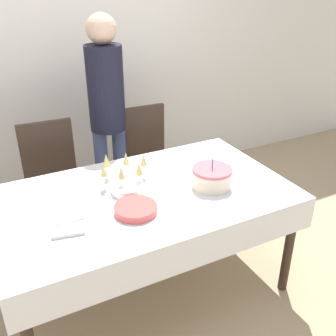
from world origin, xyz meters
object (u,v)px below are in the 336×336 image
object	(u,v)px
plate_stack_main	(136,209)
dining_chair_far_left	(53,180)
dining_chair_far_right	(147,159)
birthday_cake	(212,177)
plate_stack_dessert	(127,188)
person_standing	(107,104)
champagne_tray	(124,174)

from	to	relation	value
plate_stack_main	dining_chair_far_left	bearing A→B (deg)	104.42
dining_chair_far_left	dining_chair_far_right	distance (m)	0.79
birthday_cake	plate_stack_main	bearing A→B (deg)	-173.71
dining_chair_far_left	dining_chair_far_right	size ratio (longest dim) A/B	1.00
plate_stack_dessert	person_standing	world-z (taller)	person_standing
champagne_tray	plate_stack_main	distance (m)	0.34
birthday_cake	champagne_tray	size ratio (longest dim) A/B	0.67
champagne_tray	plate_stack_dessert	size ratio (longest dim) A/B	1.85
champagne_tray	person_standing	xyz separation A→B (m)	(0.17, 0.77, 0.21)
dining_chair_far_left	person_standing	bearing A→B (deg)	10.52
birthday_cake	person_standing	distance (m)	1.11
dining_chair_far_right	plate_stack_main	xyz separation A→B (m)	(-0.53, -1.01, 0.24)
person_standing	dining_chair_far_left	bearing A→B (deg)	-169.48
plate_stack_dessert	person_standing	size ratio (longest dim) A/B	0.12
plate_stack_dessert	birthday_cake	bearing A→B (deg)	-18.99
dining_chair_far_left	dining_chair_far_right	bearing A→B (deg)	0.00
dining_chair_far_left	person_standing	world-z (taller)	person_standing
dining_chair_far_right	person_standing	bearing A→B (deg)	162.35
champagne_tray	birthday_cake	bearing A→B (deg)	-29.92
plate_stack_dessert	dining_chair_far_right	bearing A→B (deg)	58.16
dining_chair_far_left	birthday_cake	xyz separation A→B (m)	(0.80, -0.95, 0.28)
dining_chair_far_right	champagne_tray	distance (m)	0.87
dining_chair_far_left	plate_stack_main	distance (m)	1.07
dining_chair_far_right	birthday_cake	xyz separation A→B (m)	(0.01, -0.95, 0.28)
dining_chair_far_left	birthday_cake	bearing A→B (deg)	-49.90
dining_chair_far_left	plate_stack_dessert	world-z (taller)	dining_chair_far_left
plate_stack_main	birthday_cake	bearing A→B (deg)	6.29
birthday_cake	plate_stack_main	world-z (taller)	birthday_cake
dining_chair_far_left	person_standing	distance (m)	0.71
champagne_tray	dining_chair_far_left	bearing A→B (deg)	115.67
birthday_cake	plate_stack_main	distance (m)	0.55
dining_chair_far_left	birthday_cake	distance (m)	1.27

